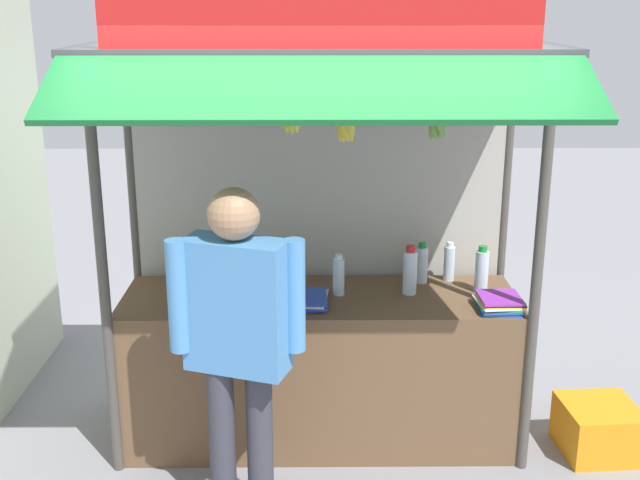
% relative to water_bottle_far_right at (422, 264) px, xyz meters
% --- Properties ---
extents(ground_plane, '(20.00, 20.00, 0.00)m').
position_rel_water_bottle_far_right_xyz_m(ground_plane, '(-0.63, -0.24, -1.05)').
color(ground_plane, gray).
extents(stall_counter, '(2.35, 0.74, 0.93)m').
position_rel_water_bottle_far_right_xyz_m(stall_counter, '(-0.63, -0.24, -0.58)').
color(stall_counter, brown).
rests_on(stall_counter, ground).
extents(stall_structure, '(2.55, 1.56, 2.74)m').
position_rel_water_bottle_far_right_xyz_m(stall_structure, '(-0.63, -0.14, 0.61)').
color(stall_structure, '#4C4742').
rests_on(stall_structure, ground).
extents(water_bottle_far_right, '(0.07, 0.07, 0.26)m').
position_rel_water_bottle_far_right_xyz_m(water_bottle_far_right, '(0.00, 0.00, 0.00)').
color(water_bottle_far_right, silver).
rests_on(water_bottle_far_right, stall_counter).
extents(water_bottle_rear_center, '(0.07, 0.07, 0.25)m').
position_rel_water_bottle_far_right_xyz_m(water_bottle_rear_center, '(0.18, 0.04, -0.01)').
color(water_bottle_rear_center, silver).
rests_on(water_bottle_rear_center, stall_counter).
extents(water_bottle_center, '(0.08, 0.08, 0.30)m').
position_rel_water_bottle_far_right_xyz_m(water_bottle_center, '(-0.10, -0.20, 0.02)').
color(water_bottle_center, silver).
rests_on(water_bottle_center, stall_counter).
extents(water_bottle_back_left, '(0.08, 0.08, 0.30)m').
position_rel_water_bottle_far_right_xyz_m(water_bottle_back_left, '(-1.01, -0.01, 0.02)').
color(water_bottle_back_left, silver).
rests_on(water_bottle_back_left, stall_counter).
extents(water_bottle_front_left, '(0.08, 0.08, 0.29)m').
position_rel_water_bottle_far_right_xyz_m(water_bottle_front_left, '(0.34, -0.17, 0.01)').
color(water_bottle_front_left, silver).
rests_on(water_bottle_front_left, stall_counter).
extents(water_bottle_right, '(0.07, 0.07, 0.25)m').
position_rel_water_bottle_far_right_xyz_m(water_bottle_right, '(-0.52, -0.21, -0.00)').
color(water_bottle_right, silver).
rests_on(water_bottle_right, stall_counter).
extents(magazine_stack_front_right, '(0.26, 0.29, 0.08)m').
position_rel_water_bottle_far_right_xyz_m(magazine_stack_front_right, '(0.39, -0.45, -0.08)').
color(magazine_stack_front_right, blue).
rests_on(magazine_stack_front_right, stall_counter).
extents(magazine_stack_mid_right, '(0.21, 0.31, 0.05)m').
position_rel_water_bottle_far_right_xyz_m(magazine_stack_mid_right, '(-0.69, -0.36, -0.10)').
color(magazine_stack_mid_right, blue).
rests_on(magazine_stack_mid_right, stall_counter).
extents(magazine_stack_far_left, '(0.20, 0.31, 0.05)m').
position_rel_water_bottle_far_right_xyz_m(magazine_stack_far_left, '(-1.09, -0.51, -0.10)').
color(magazine_stack_far_left, red).
rests_on(magazine_stack_far_left, stall_counter).
extents(banana_bunch_rightmost, '(0.10, 0.10, 0.32)m').
position_rel_water_bottle_far_right_xyz_m(banana_bunch_rightmost, '(-0.05, -0.71, 0.98)').
color(banana_bunch_rightmost, '#332D23').
extents(banana_bunch_leftmost, '(0.10, 0.09, 0.28)m').
position_rel_water_bottle_far_right_xyz_m(banana_bunch_leftmost, '(-0.78, -0.71, 1.01)').
color(banana_bunch_leftmost, '#332D23').
extents(banana_bunch_inner_right, '(0.10, 0.11, 0.33)m').
position_rel_water_bottle_far_right_xyz_m(banana_bunch_inner_right, '(-0.51, -0.71, 0.97)').
color(banana_bunch_inner_right, '#332D23').
extents(vendor_person, '(0.67, 0.37, 1.77)m').
position_rel_water_bottle_far_right_xyz_m(vendor_person, '(-1.05, -1.04, 0.02)').
color(vendor_person, '#383842').
rests_on(vendor_person, ground).
extents(plastic_crate, '(0.47, 0.47, 0.30)m').
position_rel_water_bottle_far_right_xyz_m(plastic_crate, '(1.04, -0.45, -0.90)').
color(plastic_crate, orange).
rests_on(plastic_crate, ground).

